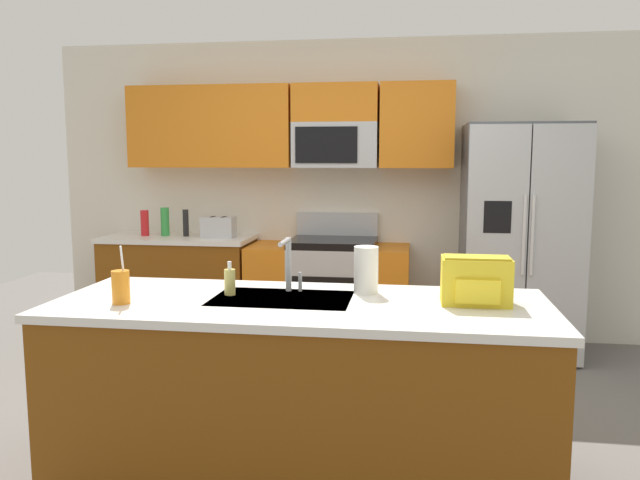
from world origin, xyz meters
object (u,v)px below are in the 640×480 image
object	(u,v)px
toaster	(218,227)
drink_cup_orange	(121,287)
range_oven	(329,292)
refrigerator	(519,241)
sink_faucet	(289,260)
pepper_mill	(186,223)
bottle_green	(165,222)
paper_towel_roll	(366,270)
bottle_red	(145,223)
backpack	(476,280)
soap_dispenser	(230,281)

from	to	relation	value
toaster	drink_cup_orange	xyz separation A→B (m)	(0.30, -2.44, -0.01)
range_oven	refrigerator	size ratio (longest dim) A/B	0.74
refrigerator	sink_faucet	xyz separation A→B (m)	(-1.47, -2.05, 0.14)
range_oven	pepper_mill	bearing A→B (deg)	-179.89
refrigerator	toaster	distance (m)	2.51
range_oven	toaster	world-z (taller)	range_oven
toaster	sink_faucet	size ratio (longest dim) A/B	0.99
bottle_green	paper_towel_roll	xyz separation A→B (m)	(1.94, -2.10, -0.00)
range_oven	paper_towel_roll	distance (m)	2.22
refrigerator	paper_towel_roll	xyz separation A→B (m)	(-1.08, -2.02, 0.09)
bottle_red	backpack	world-z (taller)	backpack
paper_towel_roll	backpack	bearing A→B (deg)	-16.85
bottle_red	bottle_green	world-z (taller)	bottle_green
range_oven	paper_towel_roll	size ratio (longest dim) A/B	5.67
paper_towel_roll	backpack	size ratio (longest dim) A/B	0.75
bottle_red	soap_dispenser	bearing A→B (deg)	-56.97
refrigerator	drink_cup_orange	size ratio (longest dim) A/B	6.64
sink_faucet	backpack	xyz separation A→B (m)	(0.92, -0.13, -0.05)
refrigerator	toaster	size ratio (longest dim) A/B	6.61
range_oven	sink_faucet	xyz separation A→B (m)	(0.08, -2.13, 0.62)
range_oven	bottle_green	world-z (taller)	bottle_green
backpack	toaster	bearing A→B (deg)	131.70
soap_dispenser	paper_towel_roll	xyz separation A→B (m)	(0.68, 0.14, 0.05)
range_oven	bottle_red	world-z (taller)	bottle_red
toaster	pepper_mill	distance (m)	0.32
refrigerator	bottle_red	distance (m)	3.19
drink_cup_orange	paper_towel_roll	distance (m)	1.20
range_oven	backpack	xyz separation A→B (m)	(1.00, -2.25, 0.57)
toaster	pepper_mill	size ratio (longest dim) A/B	1.20
range_oven	soap_dispenser	world-z (taller)	range_oven
sink_faucet	paper_towel_roll	xyz separation A→B (m)	(0.39, 0.03, -0.05)
bottle_red	paper_towel_roll	bearing A→B (deg)	-44.42
refrigerator	bottle_green	xyz separation A→B (m)	(-3.01, 0.08, 0.10)
backpack	drink_cup_orange	bearing A→B (deg)	-171.64
refrigerator	toaster	bearing A→B (deg)	179.56
toaster	backpack	distance (m)	2.95
backpack	range_oven	bearing A→B (deg)	114.03
pepper_mill	bottle_green	size ratio (longest dim) A/B	0.94
paper_towel_roll	drink_cup_orange	bearing A→B (deg)	-160.30
soap_dispenser	bottle_red	bearing A→B (deg)	123.03
refrigerator	bottle_green	distance (m)	3.02
range_oven	bottle_green	bearing A→B (deg)	179.66
pepper_mill	drink_cup_orange	world-z (taller)	drink_cup_orange
toaster	bottle_green	bearing A→B (deg)	173.12
bottle_green	soap_dispenser	bearing A→B (deg)	-60.62
toaster	pepper_mill	world-z (taller)	pepper_mill
sink_faucet	toaster	bearing A→B (deg)	116.55
refrigerator	bottle_green	size ratio (longest dim) A/B	7.46
refrigerator	range_oven	bearing A→B (deg)	177.34
bottle_green	sink_faucet	size ratio (longest dim) A/B	0.88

